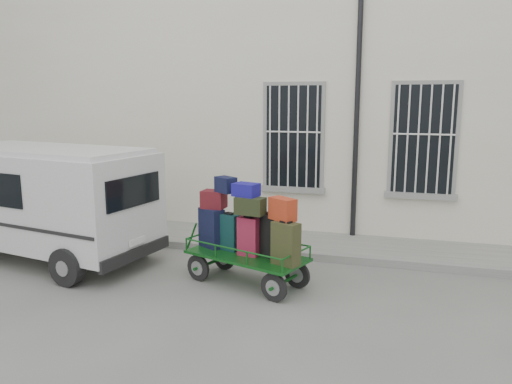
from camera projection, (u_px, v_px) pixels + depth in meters
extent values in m
plane|color=slate|center=(278.00, 284.00, 8.38)|extent=(80.00, 80.00, 0.00)
cube|color=beige|center=(329.00, 102.00, 13.02)|extent=(24.00, 5.00, 6.00)
cylinder|color=black|center=(357.00, 112.00, 10.36)|extent=(0.11, 0.11, 5.60)
cube|color=black|center=(293.00, 137.00, 10.89)|extent=(1.20, 0.08, 2.20)
cube|color=gray|center=(293.00, 189.00, 11.08)|extent=(1.45, 0.22, 0.12)
cube|color=black|center=(423.00, 140.00, 10.15)|extent=(1.20, 0.08, 2.20)
cube|color=gray|center=(420.00, 196.00, 10.35)|extent=(1.45, 0.22, 0.12)
cube|color=slate|center=(303.00, 244.00, 10.44)|extent=(24.00, 1.70, 0.15)
cylinder|color=black|center=(198.00, 268.00, 8.50)|extent=(0.45, 0.20, 0.46)
cylinder|color=gray|center=(198.00, 268.00, 8.50)|extent=(0.26, 0.16, 0.25)
cylinder|color=black|center=(224.00, 257.00, 9.06)|extent=(0.45, 0.20, 0.46)
cylinder|color=gray|center=(224.00, 257.00, 9.06)|extent=(0.26, 0.16, 0.25)
cylinder|color=black|center=(274.00, 287.00, 7.61)|extent=(0.45, 0.20, 0.46)
cylinder|color=gray|center=(274.00, 287.00, 7.61)|extent=(0.26, 0.16, 0.25)
cylinder|color=black|center=(297.00, 275.00, 8.17)|extent=(0.45, 0.20, 0.46)
cylinder|color=gray|center=(297.00, 275.00, 8.17)|extent=(0.26, 0.16, 0.25)
cube|color=#135319|center=(247.00, 255.00, 8.29)|extent=(2.20, 1.53, 0.05)
cylinder|color=#135319|center=(192.00, 236.00, 8.97)|extent=(0.26, 0.12, 0.51)
cube|color=black|center=(212.00, 228.00, 8.63)|extent=(0.51, 0.44, 0.68)
cube|color=black|center=(211.00, 208.00, 8.57)|extent=(0.21, 0.17, 0.03)
cube|color=#0D3130|center=(230.00, 232.00, 8.48)|extent=(0.42, 0.33, 0.62)
cube|color=black|center=(229.00, 213.00, 8.42)|extent=(0.17, 0.15, 0.03)
cube|color=maroon|center=(249.00, 236.00, 8.18)|extent=(0.38, 0.28, 0.64)
cube|color=black|center=(249.00, 216.00, 8.12)|extent=(0.17, 0.15, 0.03)
cube|color=black|center=(269.00, 235.00, 8.10)|extent=(0.43, 0.38, 0.71)
cube|color=black|center=(270.00, 213.00, 8.03)|extent=(0.18, 0.15, 0.03)
cube|color=#37361B|center=(286.00, 244.00, 7.70)|extent=(0.48, 0.39, 0.67)
cube|color=black|center=(286.00, 222.00, 7.64)|extent=(0.20, 0.16, 0.03)
cube|color=#4D150F|center=(214.00, 199.00, 8.60)|extent=(0.41, 0.32, 0.31)
cube|color=black|center=(250.00, 206.00, 8.01)|extent=(0.51, 0.33, 0.28)
cube|color=maroon|center=(283.00, 209.00, 7.77)|extent=(0.49, 0.44, 0.35)
cube|color=black|center=(226.00, 185.00, 8.38)|extent=(0.42, 0.38, 0.26)
cube|color=navy|center=(246.00, 190.00, 8.07)|extent=(0.46, 0.38, 0.21)
cube|color=silver|center=(47.00, 197.00, 9.47)|extent=(4.47, 2.54, 1.72)
cube|color=silver|center=(43.00, 150.00, 9.31)|extent=(4.26, 2.37, 0.10)
cube|color=black|center=(134.00, 191.00, 8.50)|extent=(0.28, 1.33, 0.53)
cube|color=black|center=(136.00, 253.00, 8.70)|extent=(0.41, 1.76, 0.21)
cube|color=white|center=(137.00, 241.00, 8.64)|extent=(0.10, 0.40, 0.11)
cylinder|color=black|center=(38.00, 225.00, 11.02)|extent=(0.68, 0.32, 0.65)
cylinder|color=black|center=(67.00, 267.00, 8.26)|extent=(0.68, 0.32, 0.65)
cylinder|color=black|center=(137.00, 240.00, 9.81)|extent=(0.68, 0.32, 0.65)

